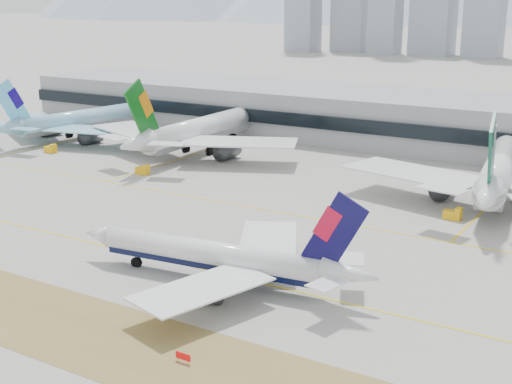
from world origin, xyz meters
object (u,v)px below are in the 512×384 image
Objects in this scene: taxiing_airliner at (221,257)px; widebody_cathay at (498,174)px; widebody_korean at (73,122)px; terminal at (411,119)px; widebody_eva at (195,132)px.

widebody_cathay reaches higher than taxiing_airliner.
taxiing_airliner is 74.68m from widebody_cathay.
terminal is (93.89, 49.86, 1.79)m from widebody_korean.
widebody_eva is (46.37, 2.40, 0.80)m from widebody_korean.
widebody_eva is at bearing 77.52° from widebody_cathay.
terminal is at bearing -47.41° from widebody_eva.
widebody_eva reaches higher than terminal.
terminal is at bearing 27.28° from widebody_cathay.
terminal is at bearing -54.74° from widebody_korean.
widebody_korean is (-106.74, 73.01, 1.48)m from taxiing_airliner.
widebody_cathay is at bearing -95.93° from widebody_eva.
widebody_cathay is (25.82, 70.04, 2.25)m from taxiing_airliner.
widebody_cathay is 65.48m from terminal.
widebody_korean is at bearing 90.59° from widebody_eva.
taxiing_airliner is 0.19× the size of terminal.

